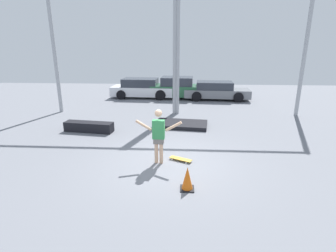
{
  "coord_description": "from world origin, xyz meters",
  "views": [
    {
      "loc": [
        0.4,
        -7.7,
        3.61
      ],
      "look_at": [
        -0.14,
        1.46,
        0.79
      ],
      "focal_mm": 28.0,
      "sensor_mm": 36.0,
      "label": 1
    }
  ],
  "objects": [
    {
      "name": "parked_car_white",
      "position": [
        -2.57,
        10.99,
        0.66
      ],
      "size": [
        4.5,
        2.07,
        1.37
      ],
      "rotation": [
        0.0,
        0.0,
        -0.05
      ],
      "color": "white",
      "rests_on": "ground_plane"
    },
    {
      "name": "manual_pad",
      "position": [
        0.32,
        4.07,
        0.09
      ],
      "size": [
        2.54,
        1.65,
        0.17
      ],
      "primitive_type": "cube",
      "rotation": [
        0.0,
        0.0,
        -0.11
      ],
      "color": "black",
      "rests_on": "ground_plane"
    },
    {
      "name": "skateboarder",
      "position": [
        -0.35,
        -0.01,
        1.0
      ],
      "size": [
        1.46,
        0.23,
        1.76
      ],
      "rotation": [
        0.0,
        0.0,
        -0.07
      ],
      "color": "#DBAD89",
      "rests_on": "ground_plane"
    },
    {
      "name": "canopy_support_right",
      "position": [
        3.31,
        6.48,
        4.23
      ],
      "size": [
        6.65,
        0.2,
        6.91
      ],
      "color": "#A5A8AD",
      "rests_on": "ground_plane"
    },
    {
      "name": "skateboard",
      "position": [
        0.35,
        0.19,
        0.06
      ],
      "size": [
        0.77,
        0.52,
        0.08
      ],
      "rotation": [
        0.0,
        0.0,
        -0.46
      ],
      "color": "gold",
      "rests_on": "ground_plane"
    },
    {
      "name": "grind_box",
      "position": [
        -3.7,
        3.03,
        0.21
      ],
      "size": [
        2.19,
        0.78,
        0.42
      ],
      "primitive_type": "cube",
      "rotation": [
        0.0,
        0.0,
        -0.13
      ],
      "color": "black",
      "rests_on": "ground_plane"
    },
    {
      "name": "ground_plane",
      "position": [
        0.0,
        0.0,
        0.0
      ],
      "size": [
        36.0,
        36.0,
        0.0
      ],
      "primitive_type": "plane",
      "color": "slate"
    },
    {
      "name": "traffic_cone",
      "position": [
        0.54,
        -1.58,
        0.31
      ],
      "size": [
        0.36,
        0.36,
        0.64
      ],
      "color": "black",
      "rests_on": "ground_plane"
    },
    {
      "name": "parked_car_green",
      "position": [
        0.07,
        10.93,
        0.73
      ],
      "size": [
        4.05,
        2.12,
        1.5
      ],
      "rotation": [
        0.0,
        0.0,
        -0.05
      ],
      "color": "#28603D",
      "rests_on": "ground_plane"
    },
    {
      "name": "canopy_support_left",
      "position": [
        -3.31,
        6.48,
        4.23
      ],
      "size": [
        6.65,
        0.2,
        6.91
      ],
      "color": "#A5A8AD",
      "rests_on": "ground_plane"
    },
    {
      "name": "parked_car_grey",
      "position": [
        2.68,
        10.61,
        0.61
      ],
      "size": [
        4.54,
        2.08,
        1.24
      ],
      "rotation": [
        0.0,
        0.0,
        -0.06
      ],
      "color": "slate",
      "rests_on": "ground_plane"
    }
  ]
}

